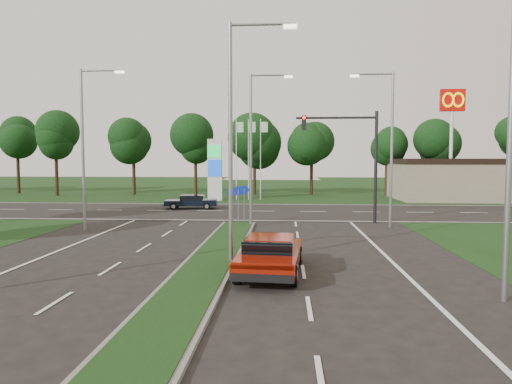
{
  "coord_description": "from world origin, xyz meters",
  "views": [
    {
      "loc": [
        2.85,
        -10.98,
        3.95
      ],
      "look_at": [
        1.24,
        14.04,
        2.2
      ],
      "focal_mm": 32.0,
      "sensor_mm": 36.0,
      "label": 1
    }
  ],
  "objects": [
    {
      "name": "commercial_building",
      "position": [
        22.0,
        36.0,
        2.0
      ],
      "size": [
        16.0,
        9.0,
        4.0
      ],
      "primitive_type": "cube",
      "color": "gray",
      "rests_on": "ground"
    },
    {
      "name": "navy_sedan",
      "position": [
        -4.76,
        25.43,
        0.61
      ],
      "size": [
        4.27,
        2.11,
        1.13
      ],
      "rotation": [
        0.0,
        0.0,
        1.68
      ],
      "color": "black",
      "rests_on": "ground"
    },
    {
      "name": "streetlight_median_far",
      "position": [
        1.0,
        16.0,
        5.08
      ],
      "size": [
        2.53,
        0.22,
        9.0
      ],
      "color": "gray",
      "rests_on": "ground"
    },
    {
      "name": "traffic_signal",
      "position": [
        7.19,
        18.0,
        4.65
      ],
      "size": [
        5.1,
        0.42,
        7.0
      ],
      "color": "black",
      "rests_on": "ground"
    },
    {
      "name": "streetlight_median_near",
      "position": [
        1.0,
        6.0,
        5.08
      ],
      "size": [
        2.53,
        0.22,
        9.0
      ],
      "color": "gray",
      "rests_on": "ground"
    },
    {
      "name": "ground",
      "position": [
        0.0,
        0.0,
        0.0
      ],
      "size": [
        160.0,
        160.0,
        0.0
      ],
      "primitive_type": "plane",
      "color": "black",
      "rests_on": "ground"
    },
    {
      "name": "treeline_far",
      "position": [
        0.1,
        39.93,
        6.83
      ],
      "size": [
        6.0,
        6.0,
        9.9
      ],
      "color": "black",
      "rests_on": "ground"
    },
    {
      "name": "red_sedan",
      "position": [
        2.35,
        4.68,
        0.71
      ],
      "size": [
        2.34,
        4.94,
        1.32
      ],
      "rotation": [
        0.0,
        0.0,
        -0.08
      ],
      "color": "#991708",
      "rests_on": "ground"
    },
    {
      "name": "median_signs",
      "position": [
        0.0,
        16.4,
        1.71
      ],
      "size": [
        1.16,
        1.76,
        2.38
      ],
      "color": "gray",
      "rests_on": "ground"
    },
    {
      "name": "streetlight_right_far",
      "position": [
        8.8,
        16.0,
        5.08
      ],
      "size": [
        2.53,
        0.22,
        9.0
      ],
      "rotation": [
        0.0,
        0.0,
        3.14
      ],
      "color": "gray",
      "rests_on": "ground"
    },
    {
      "name": "mcdonalds_sign",
      "position": [
        18.0,
        31.97,
        7.99
      ],
      "size": [
        2.2,
        0.47,
        10.4
      ],
      "color": "silver",
      "rests_on": "ground"
    },
    {
      "name": "streetlight_right_near",
      "position": [
        8.8,
        2.0,
        5.08
      ],
      "size": [
        2.53,
        0.22,
        9.0
      ],
      "rotation": [
        0.0,
        0.0,
        3.14
      ],
      "color": "gray",
      "rests_on": "ground"
    },
    {
      "name": "gas_pylon",
      "position": [
        -3.79,
        33.05,
        3.2
      ],
      "size": [
        5.8,
        1.26,
        8.0
      ],
      "color": "silver",
      "rests_on": "ground"
    },
    {
      "name": "median_kerb",
      "position": [
        0.0,
        4.0,
        0.06
      ],
      "size": [
        2.0,
        26.0,
        0.12
      ],
      "primitive_type": "cube",
      "color": "slate",
      "rests_on": "ground"
    },
    {
      "name": "verge_far",
      "position": [
        0.0,
        55.0,
        0.0
      ],
      "size": [
        160.0,
        50.0,
        0.02
      ],
      "primitive_type": "cube",
      "color": "black",
      "rests_on": "ground"
    },
    {
      "name": "streetlight_left_far",
      "position": [
        -8.3,
        14.0,
        5.08
      ],
      "size": [
        2.53,
        0.22,
        9.0
      ],
      "color": "gray",
      "rests_on": "ground"
    },
    {
      "name": "cross_road",
      "position": [
        0.0,
        24.0,
        0.0
      ],
      "size": [
        160.0,
        12.0,
        0.02
      ],
      "primitive_type": "cube",
      "color": "black",
      "rests_on": "ground"
    }
  ]
}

